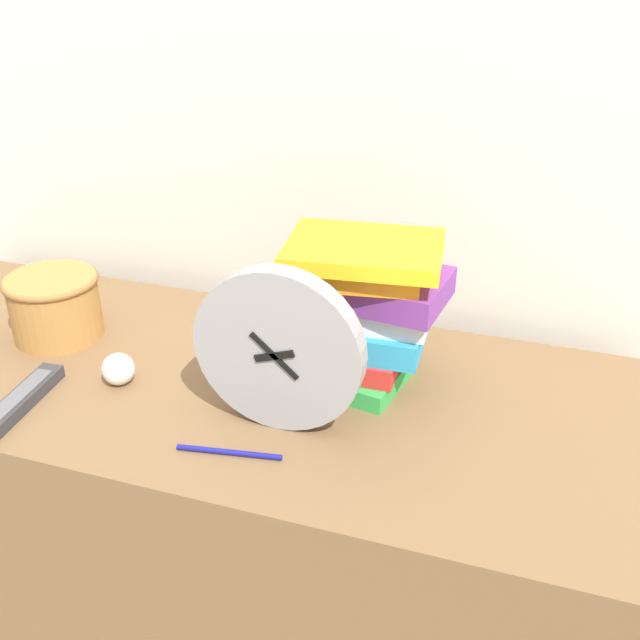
{
  "coord_description": "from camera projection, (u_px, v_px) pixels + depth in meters",
  "views": [
    {
      "loc": [
        0.48,
        -0.63,
        1.36
      ],
      "look_at": [
        0.18,
        0.26,
        0.85
      ],
      "focal_mm": 42.0,
      "sensor_mm": 36.0,
      "label": 1
    }
  ],
  "objects": [
    {
      "name": "tv_remote",
      "position": [
        21.0,
        400.0,
        1.11
      ],
      "size": [
        0.05,
        0.18,
        0.02
      ],
      "color": "#333338",
      "rests_on": "desk"
    },
    {
      "name": "book_stack",
      "position": [
        360.0,
        306.0,
        1.13
      ],
      "size": [
        0.25,
        0.2,
        0.23
      ],
      "color": "green",
      "rests_on": "desk"
    },
    {
      "name": "desk",
      "position": [
        228.0,
        542.0,
        1.36
      ],
      "size": [
        1.32,
        0.54,
        0.71
      ],
      "color": "brown",
      "rests_on": "ground_plane"
    },
    {
      "name": "pen",
      "position": [
        229.0,
        452.0,
        1.01
      ],
      "size": [
        0.15,
        0.03,
        0.01
      ],
      "color": "navy",
      "rests_on": "desk"
    },
    {
      "name": "crumpled_paper_ball",
      "position": [
        118.0,
        369.0,
        1.16
      ],
      "size": [
        0.05,
        0.05,
        0.05
      ],
      "color": "white",
      "rests_on": "desk"
    },
    {
      "name": "wall_back",
      "position": [
        284.0,
        26.0,
        1.25
      ],
      "size": [
        6.0,
        0.04,
        2.4
      ],
      "color": "silver",
      "rests_on": "ground_plane"
    },
    {
      "name": "basket",
      "position": [
        55.0,
        304.0,
        1.28
      ],
      "size": [
        0.16,
        0.16,
        0.11
      ],
      "color": "#B27A3D",
      "rests_on": "desk"
    },
    {
      "name": "desk_clock",
      "position": [
        278.0,
        350.0,
        1.02
      ],
      "size": [
        0.24,
        0.04,
        0.24
      ],
      "color": "#99999E",
      "rests_on": "desk"
    }
  ]
}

